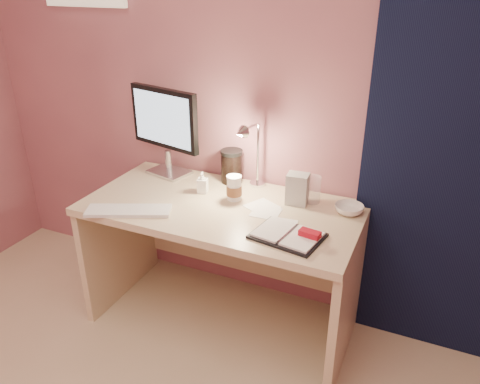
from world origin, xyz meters
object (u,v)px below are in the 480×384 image
at_px(clear_cup, 313,190).
at_px(bowl, 349,209).
at_px(monitor, 166,124).
at_px(desk_lamp, 255,151).
at_px(planner, 289,235).
at_px(keyboard, 129,211).
at_px(coffee_cup, 234,188).
at_px(product_box, 297,189).
at_px(desk, 228,237).
at_px(dark_jar, 232,168).
at_px(lotion_bottle, 202,182).

xyz_separation_m(clear_cup, bowl, (0.20, -0.05, -0.05)).
distance_m(monitor, desk_lamp, 0.56).
distance_m(clear_cup, desk_lamp, 0.36).
distance_m(planner, bowl, 0.39).
distance_m(keyboard, bowl, 1.08).
height_order(coffee_cup, desk_lamp, desk_lamp).
bearing_deg(product_box, bowl, -4.97).
bearing_deg(monitor, clear_cup, 11.87).
relative_size(desk, clear_cup, 10.01).
bearing_deg(dark_jar, keyboard, -119.83).
xyz_separation_m(planner, bowl, (0.19, 0.34, 0.01)).
distance_m(keyboard, planner, 0.81).
xyz_separation_m(clear_cup, desk_lamp, (-0.31, -0.01, 0.17)).
bearing_deg(planner, product_box, 111.72).
bearing_deg(desk_lamp, coffee_cup, -104.88).
distance_m(desk, dark_jar, 0.38).
bearing_deg(product_box, coffee_cup, -169.30).
height_order(monitor, product_box, monitor).
bearing_deg(keyboard, coffee_cup, 15.87).
distance_m(monitor, clear_cup, 0.90).
relative_size(monitor, dark_jar, 3.00).
relative_size(coffee_cup, desk_lamp, 0.35).
height_order(keyboard, dark_jar, dark_jar).
relative_size(coffee_cup, clear_cup, 0.94).
bearing_deg(product_box, lotion_bottle, -175.78).
xyz_separation_m(desk, product_box, (0.34, 0.10, 0.31)).
distance_m(desk, keyboard, 0.56).
height_order(coffee_cup, lotion_bottle, coffee_cup).
height_order(desk, monitor, monitor).
relative_size(keyboard, coffee_cup, 3.16).
xyz_separation_m(coffee_cup, dark_jar, (-0.11, 0.20, 0.02)).
bearing_deg(planner, dark_jar, 146.94).
distance_m(planner, coffee_cup, 0.46).
bearing_deg(keyboard, product_box, 6.80).
bearing_deg(keyboard, bowl, -0.47).
xyz_separation_m(clear_cup, lotion_bottle, (-0.57, -0.13, -0.01)).
bearing_deg(monitor, dark_jar, 19.35).
height_order(monitor, desk_lamp, monitor).
height_order(planner, desk_lamp, desk_lamp).
bearing_deg(coffee_cup, product_box, 15.37).
relative_size(desk, product_box, 8.68).
height_order(monitor, coffee_cup, monitor).
relative_size(bowl, product_box, 0.87).
distance_m(coffee_cup, desk_lamp, 0.22).
bearing_deg(lotion_bottle, clear_cup, 12.49).
bearing_deg(bowl, keyboard, -156.69).
distance_m(keyboard, coffee_cup, 0.54).
xyz_separation_m(planner, dark_jar, (-0.49, 0.45, 0.07)).
bearing_deg(product_box, dark_jar, 160.41).
relative_size(clear_cup, product_box, 0.87).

